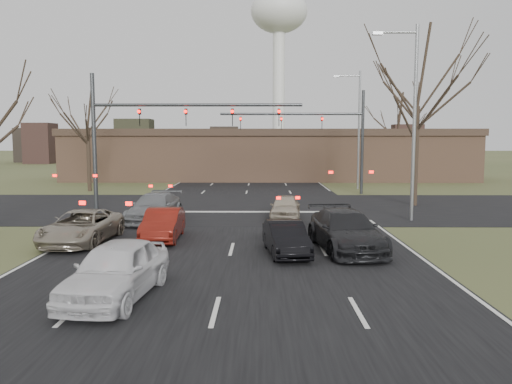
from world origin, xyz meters
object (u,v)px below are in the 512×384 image
(streetlight_right_near, at_px, (411,113))
(car_grey_ahead, at_px, (155,208))
(water_tower, at_px, (279,21))
(car_silver_ahead, at_px, (285,207))
(streetlight_right_far, at_px, (357,124))
(car_charcoal_sedan, at_px, (346,231))
(mast_arm_far, at_px, (326,129))
(car_white_sedan, at_px, (116,270))
(car_red_ahead, at_px, (163,224))
(car_black_hatch, at_px, (286,238))
(building, at_px, (269,154))
(car_silver_suv, at_px, (82,227))
(mast_arm_near, at_px, (150,125))

(streetlight_right_near, height_order, car_grey_ahead, streetlight_right_near)
(water_tower, xyz_separation_m, car_silver_ahead, (-3.56, -109.57, -34.82))
(streetlight_right_far, height_order, car_charcoal_sedan, streetlight_right_far)
(mast_arm_far, height_order, car_white_sedan, mast_arm_far)
(streetlight_right_far, bearing_deg, car_red_ahead, -119.13)
(car_white_sedan, distance_m, car_black_hatch, 7.01)
(car_white_sedan, relative_size, car_silver_ahead, 1.18)
(building, bearing_deg, car_silver_ahead, -89.09)
(mast_arm_far, distance_m, streetlight_right_far, 5.12)
(streetlight_right_far, bearing_deg, building, 123.65)
(car_silver_suv, distance_m, car_white_sedan, 7.88)
(streetlight_right_far, xyz_separation_m, car_grey_ahead, (-13.68, -17.33, -4.86))
(mast_arm_near, xyz_separation_m, streetlight_right_near, (14.05, -3.00, 0.51))
(building, height_order, car_silver_suv, building)
(building, relative_size, car_red_ahead, 10.55)
(streetlight_right_far, height_order, car_black_hatch, streetlight_right_far)
(car_silver_suv, xyz_separation_m, car_red_ahead, (3.20, 0.72, -0.01))
(car_silver_suv, height_order, car_black_hatch, car_silver_suv)
(mast_arm_near, relative_size, car_black_hatch, 3.27)
(water_tower, height_order, streetlight_right_near, water_tower)
(mast_arm_far, distance_m, car_black_hatch, 21.64)
(car_red_ahead, bearing_deg, car_black_hatch, -29.62)
(building, height_order, streetlight_right_far, streetlight_right_far)
(car_white_sedan, relative_size, car_charcoal_sedan, 0.87)
(mast_arm_near, xyz_separation_m, mast_arm_far, (11.41, 10.00, -0.06))
(car_silver_suv, bearing_deg, streetlight_right_far, 58.65)
(car_silver_suv, bearing_deg, car_white_sedan, -61.00)
(mast_arm_far, xyz_separation_m, car_grey_ahead, (-10.55, -13.33, -4.29))
(car_white_sedan, bearing_deg, car_charcoal_sedan, 46.18)
(mast_arm_far, height_order, car_silver_ahead, mast_arm_far)
(car_charcoal_sedan, bearing_deg, building, 86.77)
(streetlight_right_far, bearing_deg, car_silver_suv, -124.20)
(mast_arm_far, distance_m, car_grey_ahead, 17.53)
(water_tower, xyz_separation_m, car_red_ahead, (-9.00, -115.11, -34.81))
(building, height_order, mast_arm_far, mast_arm_far)
(building, distance_m, streetlight_right_far, 13.53)
(streetlight_right_far, relative_size, car_grey_ahead, 2.01)
(mast_arm_near, bearing_deg, streetlight_right_near, -12.05)
(car_silver_suv, xyz_separation_m, car_white_sedan, (3.47, -7.08, 0.10))
(car_silver_suv, bearing_deg, car_silver_ahead, 38.81)
(streetlight_right_near, xyz_separation_m, car_silver_ahead, (-6.39, 0.43, -4.93))
(streetlight_right_near, bearing_deg, car_black_hatch, -131.03)
(car_silver_suv, height_order, car_red_ahead, car_silver_suv)
(mast_arm_near, bearing_deg, building, 73.87)
(car_silver_ahead, bearing_deg, car_white_sedan, -106.04)
(streetlight_right_near, relative_size, car_silver_suv, 2.07)
(water_tower, height_order, car_charcoal_sedan, water_tower)
(car_black_hatch, bearing_deg, car_silver_ahead, 80.09)
(building, bearing_deg, car_black_hatch, -89.92)
(car_silver_suv, xyz_separation_m, car_silver_ahead, (8.63, 6.26, -0.02))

